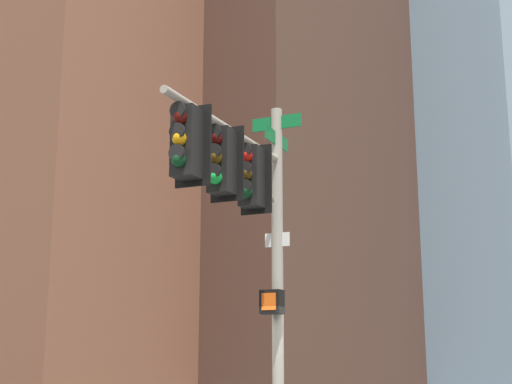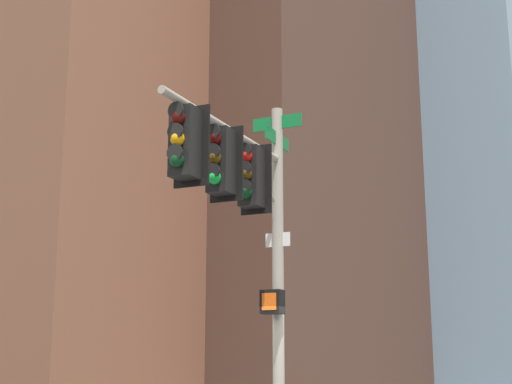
{
  "view_description": "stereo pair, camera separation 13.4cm",
  "coord_description": "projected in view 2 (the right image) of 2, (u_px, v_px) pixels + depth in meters",
  "views": [
    {
      "loc": [
        -8.41,
        9.87,
        1.56
      ],
      "look_at": [
        -0.17,
        0.91,
        4.32
      ],
      "focal_mm": 53.5,
      "sensor_mm": 36.0,
      "label": 1
    },
    {
      "loc": [
        -8.51,
        9.78,
        1.56
      ],
      "look_at": [
        -0.17,
        0.91,
        4.32
      ],
      "focal_mm": 53.5,
      "sensor_mm": 36.0,
      "label": 2
    }
  ],
  "objects": [
    {
      "name": "signal_pole_assembly",
      "position": [
        242.0,
        199.0,
        11.97
      ],
      "size": [
        1.73,
        4.18,
        6.03
      ],
      "rotation": [
        0.0,
        0.0,
        1.89
      ],
      "color": "#9E998C",
      "rests_on": "ground_plane"
    },
    {
      "name": "building_glass_tower",
      "position": [
        457.0,
        44.0,
        71.24
      ],
      "size": [
        22.04,
        27.37,
        61.76
      ],
      "primitive_type": "cube",
      "color": "#7A99B2",
      "rests_on": "ground_plane"
    },
    {
      "name": "building_brick_midblock",
      "position": [
        280.0,
        124.0,
        57.81
      ],
      "size": [
        17.19,
        19.14,
        38.83
      ],
      "primitive_type": "cube",
      "color": "#4C3328",
      "rests_on": "ground_plane"
    },
    {
      "name": "building_brick_farside",
      "position": [
        287.0,
        168.0,
        75.2
      ],
      "size": [
        18.76,
        14.35,
        41.05
      ],
      "primitive_type": "cube",
      "color": "brown",
      "rests_on": "ground_plane"
    }
  ]
}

